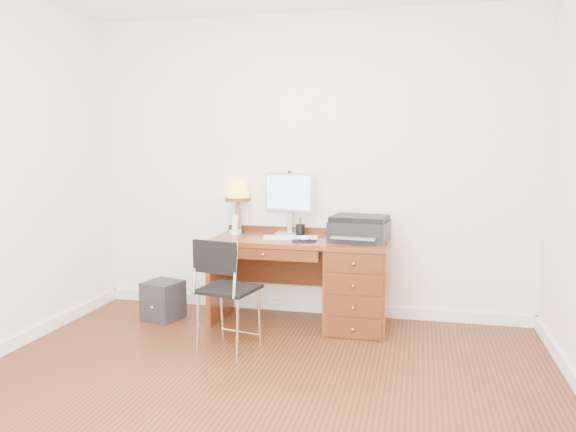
% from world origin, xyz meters
% --- Properties ---
extents(ground, '(4.00, 4.00, 0.00)m').
position_xyz_m(ground, '(0.00, 0.00, 0.00)').
color(ground, '#3F1D0E').
rests_on(ground, ground).
extents(room_shell, '(4.00, 4.00, 4.00)m').
position_xyz_m(room_shell, '(0.00, 0.63, 0.05)').
color(room_shell, white).
rests_on(room_shell, ground).
extents(desk, '(1.50, 0.67, 0.75)m').
position_xyz_m(desk, '(0.32, 1.40, 0.41)').
color(desk, maroon).
rests_on(desk, ground).
extents(monitor, '(0.47, 0.21, 0.54)m').
position_xyz_m(monitor, '(-0.16, 1.64, 1.09)').
color(monitor, silver).
rests_on(monitor, desk).
extents(keyboard, '(0.48, 0.20, 0.02)m').
position_xyz_m(keyboard, '(-0.08, 1.37, 0.76)').
color(keyboard, white).
rests_on(keyboard, desk).
extents(mouse_pad, '(0.21, 0.21, 0.04)m').
position_xyz_m(mouse_pad, '(0.06, 1.27, 0.76)').
color(mouse_pad, black).
rests_on(mouse_pad, desk).
extents(printer, '(0.51, 0.42, 0.21)m').
position_xyz_m(printer, '(0.50, 1.41, 0.85)').
color(printer, black).
rests_on(printer, desk).
extents(leg_lamp, '(0.24, 0.24, 0.48)m').
position_xyz_m(leg_lamp, '(-0.62, 1.59, 1.11)').
color(leg_lamp, black).
rests_on(leg_lamp, desk).
extents(phone, '(0.09, 0.09, 0.18)m').
position_xyz_m(phone, '(-0.61, 1.49, 0.80)').
color(phone, white).
rests_on(phone, desk).
extents(pen_cup, '(0.08, 0.08, 0.10)m').
position_xyz_m(pen_cup, '(-0.03, 1.55, 0.80)').
color(pen_cup, black).
rests_on(pen_cup, desk).
extents(chair, '(0.47, 0.48, 0.86)m').
position_xyz_m(chair, '(-0.41, 0.66, 0.52)').
color(chair, black).
rests_on(chair, ground).
extents(equipment_box, '(0.36, 0.36, 0.34)m').
position_xyz_m(equipment_box, '(-1.21, 1.23, 0.17)').
color(equipment_box, black).
rests_on(equipment_box, ground).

